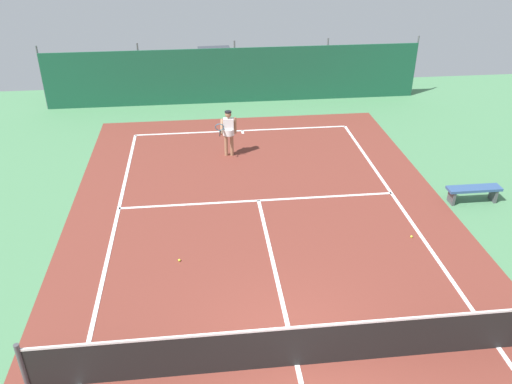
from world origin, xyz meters
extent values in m
plane|color=#4C8456|center=(0.00, 0.00, 0.00)|extent=(36.00, 36.00, 0.00)
cube|color=brown|center=(0.00, 0.00, 0.00)|extent=(11.02, 26.60, 0.01)
cube|color=white|center=(0.00, 11.90, 0.01)|extent=(8.22, 0.10, 0.01)
cube|color=white|center=(-4.11, 0.00, 0.01)|extent=(0.10, 23.80, 0.01)
cube|color=white|center=(4.11, 0.00, 0.01)|extent=(0.10, 23.80, 0.01)
cube|color=white|center=(0.00, 6.40, 0.01)|extent=(8.22, 0.10, 0.01)
cube|color=white|center=(0.00, 0.00, 0.01)|extent=(0.10, 12.80, 0.01)
cube|color=white|center=(0.00, 11.75, 0.01)|extent=(0.10, 0.30, 0.01)
cube|color=black|center=(0.00, 0.00, 0.47)|extent=(9.92, 0.03, 0.95)
cube|color=white|center=(0.00, 0.00, 0.97)|extent=(9.92, 0.04, 0.05)
cylinder|color=#47474C|center=(-5.01, 0.00, 0.55)|extent=(0.10, 0.10, 1.10)
cube|color=#195138|center=(0.00, 15.28, 1.20)|extent=(16.22, 0.06, 2.40)
cylinder|color=#595B60|center=(-8.11, 15.34, 1.35)|extent=(0.08, 0.08, 2.70)
cylinder|color=#595B60|center=(-4.05, 15.34, 1.35)|extent=(0.08, 0.08, 2.70)
cylinder|color=#595B60|center=(0.00, 15.34, 1.35)|extent=(0.08, 0.08, 2.70)
cylinder|color=#595B60|center=(4.05, 15.34, 1.35)|extent=(0.08, 0.08, 2.70)
cylinder|color=#595B60|center=(8.11, 15.34, 1.35)|extent=(0.08, 0.08, 2.70)
cube|color=#234C1E|center=(0.00, 15.88, 0.55)|extent=(14.60, 0.70, 1.10)
cylinder|color=#9E7051|center=(-0.56, 9.70, 0.41)|extent=(0.12, 0.12, 0.82)
cylinder|color=#9E7051|center=(-0.76, 9.72, 0.41)|extent=(0.12, 0.12, 0.82)
cylinder|color=white|center=(-0.66, 9.71, 0.90)|extent=(0.40, 0.40, 0.22)
cube|color=white|center=(-0.66, 9.71, 1.10)|extent=(0.38, 0.23, 0.56)
sphere|color=#9E7051|center=(-0.66, 9.71, 1.53)|extent=(0.22, 0.22, 0.22)
cylinder|color=black|center=(-0.66, 9.71, 1.62)|extent=(0.23, 0.23, 0.04)
cylinder|color=#9E7051|center=(-0.43, 9.69, 1.13)|extent=(0.09, 0.09, 0.58)
cylinder|color=#9E7051|center=(-0.90, 9.61, 1.13)|extent=(0.14, 0.53, 0.41)
cylinder|color=black|center=(-0.97, 9.32, 1.02)|extent=(0.06, 0.28, 0.13)
torus|color=teal|center=(-0.97, 9.32, 1.24)|extent=(0.31, 0.15, 0.29)
sphere|color=#CCDB33|center=(-2.31, 3.63, 0.03)|extent=(0.07, 0.07, 0.07)
sphere|color=#CCDB33|center=(3.83, 3.99, 0.03)|extent=(0.07, 0.07, 0.07)
cube|color=silver|center=(-0.74, 17.84, 0.72)|extent=(2.03, 4.29, 0.80)
cube|color=#2D333D|center=(-0.74, 17.84, 1.40)|extent=(1.63, 1.97, 0.56)
cylinder|color=black|center=(-1.71, 19.09, 0.32)|extent=(0.26, 0.65, 0.64)
cylinder|color=black|center=(0.09, 19.19, 0.32)|extent=(0.26, 0.65, 0.64)
cylinder|color=black|center=(-1.56, 16.49, 0.32)|extent=(0.26, 0.65, 0.64)
cylinder|color=black|center=(0.24, 16.59, 0.32)|extent=(0.26, 0.65, 0.64)
cube|color=#335184|center=(6.31, 5.64, 0.45)|extent=(1.60, 0.40, 0.08)
cube|color=#4C4C51|center=(5.66, 5.64, 0.23)|extent=(0.08, 0.36, 0.45)
cube|color=#4C4C51|center=(6.96, 5.64, 0.23)|extent=(0.08, 0.36, 0.45)
cylinder|color=#D84C38|center=(5.92, 5.94, 0.12)|extent=(0.08, 0.08, 0.24)
camera|label=1|loc=(-1.60, -7.12, 7.87)|focal=36.87mm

